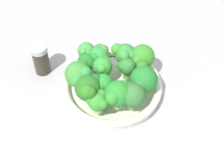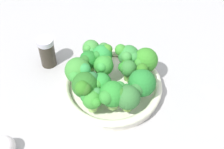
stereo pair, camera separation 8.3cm
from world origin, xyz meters
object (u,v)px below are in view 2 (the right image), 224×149
at_px(broccoli_floret_11, 85,85).
at_px(pepper_shaker, 47,52).
at_px(bowl, 112,87).
at_px(broccoli_floret_8, 92,99).
at_px(broccoli_floret_0, 128,56).
at_px(broccoli_floret_4, 103,54).
at_px(broccoli_floret_9, 78,71).
at_px(broccoli_floret_3, 127,68).
at_px(broccoli_floret_5, 144,60).
at_px(broccoli_floret_10, 91,49).
at_px(broccoli_floret_13, 89,60).
at_px(broccoli_floret_1, 111,95).
at_px(broccoli_floret_2, 104,66).
at_px(garlic_bulb, 5,146).
at_px(broccoli_floret_7, 101,84).
at_px(broccoli_floret_6, 142,83).
at_px(broccoli_floret_12, 127,97).

relative_size(broccoli_floret_11, pepper_shaker, 0.88).
bearing_deg(bowl, broccoli_floret_8, -52.61).
relative_size(broccoli_floret_0, broccoli_floret_4, 1.03).
bearing_deg(pepper_shaker, broccoli_floret_9, 17.73).
relative_size(broccoli_floret_3, broccoli_floret_5, 0.85).
distance_m(broccoli_floret_3, broccoli_floret_10, 0.11).
bearing_deg(broccoli_floret_13, broccoli_floret_3, 51.08).
xyz_separation_m(broccoli_floret_1, broccoli_floret_3, (-0.07, 0.07, -0.01)).
distance_m(broccoli_floret_2, pepper_shaker, 0.18).
relative_size(broccoli_floret_4, broccoli_floret_10, 1.07).
distance_m(broccoli_floret_0, broccoli_floret_1, 0.14).
distance_m(broccoli_floret_10, broccoli_floret_11, 0.13).
height_order(broccoli_floret_4, broccoli_floret_5, broccoli_floret_5).
xyz_separation_m(bowl, broccoli_floret_9, (-0.03, -0.08, 0.07)).
bearing_deg(garlic_bulb, broccoli_floret_2, 108.19).
bearing_deg(broccoli_floret_10, broccoli_floret_9, -40.74).
xyz_separation_m(broccoli_floret_4, broccoli_floret_7, (0.09, -0.04, -0.01)).
xyz_separation_m(broccoli_floret_4, broccoli_floret_6, (0.13, 0.05, -0.00)).
relative_size(broccoli_floret_7, broccoli_floret_13, 0.95).
distance_m(broccoli_floret_11, broccoli_floret_13, 0.09).
relative_size(broccoli_floret_3, pepper_shaker, 0.67).
height_order(broccoli_floret_7, broccoli_floret_12, broccoli_floret_12).
height_order(broccoli_floret_0, broccoli_floret_11, broccoli_floret_11).
height_order(broccoli_floret_5, broccoli_floret_10, broccoli_floret_5).
bearing_deg(broccoli_floret_9, broccoli_floret_0, 91.90).
distance_m(broccoli_floret_8, broccoli_floret_13, 0.12).
relative_size(broccoli_floret_2, garlic_bulb, 1.39).
bearing_deg(pepper_shaker, broccoli_floret_2, 38.73).
distance_m(broccoli_floret_0, broccoli_floret_6, 0.09).
bearing_deg(broccoli_floret_1, broccoli_floret_0, 138.03).
height_order(broccoli_floret_3, broccoli_floret_12, broccoli_floret_12).
bearing_deg(broccoli_floret_9, broccoli_floret_5, 81.99).
distance_m(broccoli_floret_2, broccoli_floret_6, 0.11).
bearing_deg(broccoli_floret_2, bowl, 22.12).
bearing_deg(broccoli_floret_8, broccoli_floret_4, 147.62).
bearing_deg(broccoli_floret_10, broccoli_floret_3, 30.66).
relative_size(broccoli_floret_6, garlic_bulb, 1.57).
xyz_separation_m(broccoli_floret_4, pepper_shaker, (-0.10, -0.12, -0.03)).
relative_size(bowl, broccoli_floret_4, 3.83).
height_order(broccoli_floret_0, broccoli_floret_5, broccoli_floret_5).
distance_m(broccoli_floret_3, pepper_shaker, 0.23).
distance_m(broccoli_floret_4, pepper_shaker, 0.16).
height_order(bowl, broccoli_floret_5, broccoli_floret_5).
relative_size(broccoli_floret_0, broccoli_floret_7, 1.13).
distance_m(broccoli_floret_9, broccoli_floret_12, 0.14).
relative_size(bowl, broccoli_floret_10, 4.09).
height_order(broccoli_floret_8, pepper_shaker, broccoli_floret_8).
xyz_separation_m(garlic_bulb, pepper_shaker, (-0.23, 0.17, 0.02)).
distance_m(broccoli_floret_0, broccoli_floret_2, 0.07).
bearing_deg(garlic_bulb, broccoli_floret_10, 120.79).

